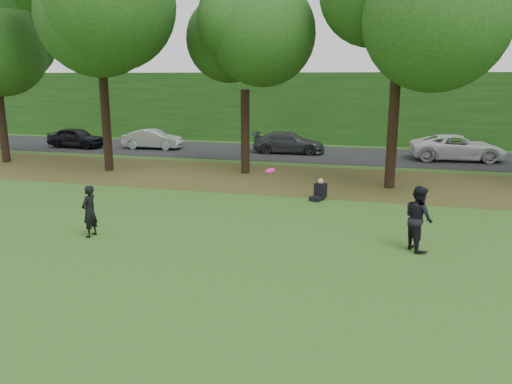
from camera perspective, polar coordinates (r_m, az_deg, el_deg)
ground at (r=11.50m, az=-6.11°, el=-11.45°), size 120.00×120.00×0.00m
leaf_litter at (r=23.55m, az=5.21°, el=1.42°), size 60.00×7.00×0.01m
street at (r=31.34m, az=7.70°, el=4.30°), size 70.00×7.00×0.02m
far_hedge at (r=37.01m, az=9.03°, el=9.48°), size 70.00×3.00×5.00m
player_left at (r=15.84m, az=-18.51°, el=-2.09°), size 0.42×0.60×1.58m
player_right at (r=14.56m, az=18.08°, el=-2.87°), size 1.03×1.11×1.83m
parked_cars at (r=30.69m, az=10.58°, el=5.35°), size 36.56×3.42×1.51m
frisbee at (r=14.12m, az=1.63°, el=2.47°), size 0.31×0.32×0.13m
seated_person at (r=19.80m, az=7.26°, el=0.03°), size 0.65×0.83×0.83m
tree_line at (r=23.26m, az=4.72°, el=20.71°), size 55.30×7.90×12.31m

